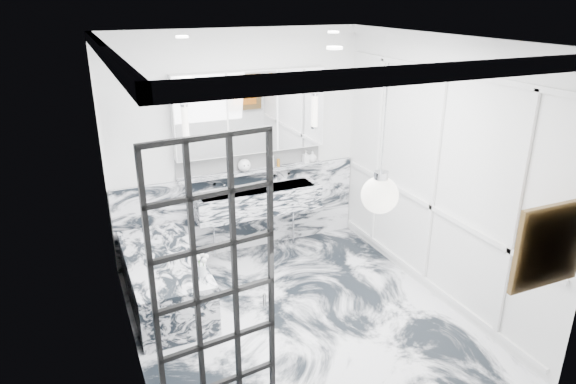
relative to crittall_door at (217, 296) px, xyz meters
name	(u,v)px	position (x,y,z in m)	size (l,w,h in m)	color
floor	(298,320)	(1.10, 1.00, -1.16)	(3.60, 3.60, 0.00)	silver
ceiling	(300,39)	(1.10, 1.00, 1.64)	(3.60, 3.60, 0.00)	white
wall_back	(238,146)	(1.10, 2.80, 0.24)	(3.60, 3.60, 0.00)	white
wall_front	(417,288)	(1.10, -0.80, 0.24)	(3.60, 3.60, 0.00)	white
wall_left	(122,223)	(-0.50, 1.00, 0.24)	(3.60, 3.60, 0.00)	white
wall_right	(437,172)	(2.70, 1.00, 0.24)	(3.60, 3.60, 0.00)	white
marble_clad_back	(241,211)	(1.10, 2.77, -0.63)	(3.18, 0.05, 1.05)	silver
marble_clad_left	(125,229)	(-0.48, 1.00, 0.18)	(0.02, 3.56, 2.68)	silver
panel_molding	(434,181)	(2.68, 1.00, 0.14)	(0.03, 3.40, 2.30)	white
soap_bottle_a	(271,159)	(1.50, 2.71, 0.04)	(0.08, 0.08, 0.21)	#8C5919
soap_bottle_b	(306,157)	(1.99, 2.71, 0.01)	(0.07, 0.08, 0.17)	#4C4C51
soap_bottle_c	(312,156)	(2.09, 2.71, 0.01)	(0.12, 0.12, 0.15)	silver
face_pot	(244,165)	(1.14, 2.71, 0.01)	(0.16, 0.16, 0.16)	white
amber_bottle	(278,163)	(1.60, 2.71, -0.02)	(0.04, 0.04, 0.10)	#8C5919
flower_vase	(202,270)	(0.21, 1.34, -0.55)	(0.08, 0.08, 0.12)	silver
crittall_door	(217,296)	(0.00, 0.00, 0.00)	(0.88, 0.04, 2.32)	black
artwork	(550,246)	(2.30, -0.76, 0.28)	(0.56, 0.05, 0.56)	#B85812
pendant_light	(380,195)	(1.11, -0.31, 0.70)	(0.26, 0.26, 0.26)	white
trough_sink	(258,201)	(1.25, 2.55, -0.43)	(1.60, 0.45, 0.30)	silver
ledge	(252,171)	(1.25, 2.72, -0.09)	(1.90, 0.14, 0.04)	silver
subway_tile	(251,160)	(1.25, 2.78, 0.05)	(1.90, 0.03, 0.23)	white
mirror_cabinet	(251,112)	(1.25, 2.72, 0.66)	(1.90, 0.16, 1.00)	white
sconce_left	(186,124)	(0.43, 2.63, 0.62)	(0.07, 0.07, 0.40)	white
sconce_right	(315,111)	(2.07, 2.63, 0.62)	(0.07, 0.07, 0.40)	white
bathtub	(165,279)	(-0.07, 1.89, -0.88)	(0.75, 1.65, 0.55)	silver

